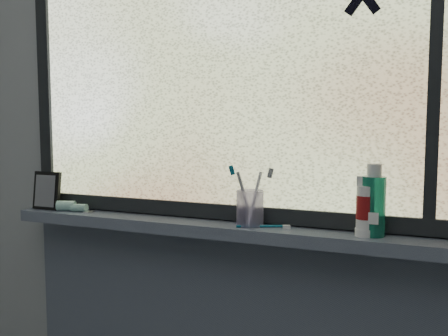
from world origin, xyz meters
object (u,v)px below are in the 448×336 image
mouthwash_bottle (373,200)px  cream_tube (365,205)px  vanity_mirror (47,191)px  toothbrush_cup (250,208)px

mouthwash_bottle → cream_tube: 0.03m
vanity_mirror → toothbrush_cup: size_ratio=1.26×
vanity_mirror → toothbrush_cup: bearing=-0.1°
toothbrush_cup → mouthwash_bottle: (0.38, 0.01, 0.05)m
cream_tube → mouthwash_bottle: bearing=34.1°
vanity_mirror → cream_tube: bearing=-0.9°
vanity_mirror → cream_tube: cream_tube is taller
toothbrush_cup → mouthwash_bottle: mouthwash_bottle is taller
toothbrush_cup → mouthwash_bottle: 0.38m
toothbrush_cup → cream_tube: bearing=-1.5°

